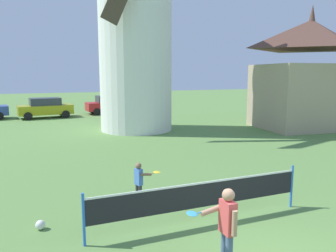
{
  "coord_description": "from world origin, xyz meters",
  "views": [
    {
      "loc": [
        -3.56,
        -4.16,
        3.39
      ],
      "look_at": [
        -0.2,
        4.11,
        1.98
      ],
      "focal_mm": 35.09,
      "sensor_mm": 36.0,
      "label": 1
    }
  ],
  "objects_px": {
    "chapel": "(308,76)",
    "stray_ball": "(40,225)",
    "tennis_net": "(201,195)",
    "player_far": "(140,180)",
    "parked_car_red": "(110,104)",
    "parked_car_mustard": "(45,108)",
    "windmill": "(135,9)",
    "player_near": "(226,224)"
  },
  "relations": [
    {
      "from": "chapel",
      "to": "stray_ball",
      "type": "bearing_deg",
      "value": -151.73
    },
    {
      "from": "player_far",
      "to": "parked_car_mustard",
      "type": "distance_m",
      "value": 19.42
    },
    {
      "from": "tennis_net",
      "to": "stray_ball",
      "type": "height_order",
      "value": "tennis_net"
    },
    {
      "from": "player_far",
      "to": "parked_car_red",
      "type": "relative_size",
      "value": 0.26
    },
    {
      "from": "stray_ball",
      "to": "parked_car_red",
      "type": "height_order",
      "value": "parked_car_red"
    },
    {
      "from": "player_far",
      "to": "player_near",
      "type": "bearing_deg",
      "value": -82.03
    },
    {
      "from": "tennis_net",
      "to": "parked_car_mustard",
      "type": "bearing_deg",
      "value": 97.12
    },
    {
      "from": "windmill",
      "to": "parked_car_mustard",
      "type": "xyz_separation_m",
      "value": [
        -5.01,
        8.12,
        -6.34
      ]
    },
    {
      "from": "tennis_net",
      "to": "chapel",
      "type": "relative_size",
      "value": 0.69
    },
    {
      "from": "player_near",
      "to": "stray_ball",
      "type": "distance_m",
      "value": 4.16
    },
    {
      "from": "windmill",
      "to": "tennis_net",
      "type": "bearing_deg",
      "value": -100.35
    },
    {
      "from": "tennis_net",
      "to": "chapel",
      "type": "distance_m",
      "value": 16.18
    },
    {
      "from": "windmill",
      "to": "tennis_net",
      "type": "relative_size",
      "value": 2.93
    },
    {
      "from": "windmill",
      "to": "player_near",
      "type": "xyz_separation_m",
      "value": [
        -2.79,
        -14.7,
        -6.32
      ]
    },
    {
      "from": "player_far",
      "to": "stray_ball",
      "type": "height_order",
      "value": "player_far"
    },
    {
      "from": "player_near",
      "to": "chapel",
      "type": "xyz_separation_m",
      "value": [
        13.09,
        11.45,
        2.45
      ]
    },
    {
      "from": "windmill",
      "to": "stray_ball",
      "type": "bearing_deg",
      "value": -115.91
    },
    {
      "from": "player_far",
      "to": "parked_car_red",
      "type": "xyz_separation_m",
      "value": [
        3.61,
        20.31,
        0.19
      ]
    },
    {
      "from": "windmill",
      "to": "chapel",
      "type": "height_order",
      "value": "windmill"
    },
    {
      "from": "windmill",
      "to": "tennis_net",
      "type": "height_order",
      "value": "windmill"
    },
    {
      "from": "chapel",
      "to": "player_near",
      "type": "bearing_deg",
      "value": -138.82
    },
    {
      "from": "stray_ball",
      "to": "parked_car_red",
      "type": "distance_m",
      "value": 21.87
    },
    {
      "from": "tennis_net",
      "to": "stray_ball",
      "type": "bearing_deg",
      "value": 162.38
    },
    {
      "from": "tennis_net",
      "to": "parked_car_mustard",
      "type": "relative_size",
      "value": 1.26
    },
    {
      "from": "tennis_net",
      "to": "player_far",
      "type": "bearing_deg",
      "value": 117.29
    },
    {
      "from": "parked_car_red",
      "to": "stray_ball",
      "type": "bearing_deg",
      "value": -106.24
    },
    {
      "from": "player_near",
      "to": "player_far",
      "type": "bearing_deg",
      "value": 97.97
    },
    {
      "from": "tennis_net",
      "to": "chapel",
      "type": "bearing_deg",
      "value": 37.52
    },
    {
      "from": "stray_ball",
      "to": "chapel",
      "type": "height_order",
      "value": "chapel"
    },
    {
      "from": "stray_ball",
      "to": "parked_car_mustard",
      "type": "height_order",
      "value": "parked_car_mustard"
    },
    {
      "from": "windmill",
      "to": "parked_car_red",
      "type": "distance_m",
      "value": 11.09
    },
    {
      "from": "player_far",
      "to": "stray_ball",
      "type": "distance_m",
      "value": 2.64
    },
    {
      "from": "parked_car_mustard",
      "to": "chapel",
      "type": "bearing_deg",
      "value": -36.64
    },
    {
      "from": "parked_car_mustard",
      "to": "chapel",
      "type": "distance_m",
      "value": 19.23
    },
    {
      "from": "tennis_net",
      "to": "player_far",
      "type": "height_order",
      "value": "tennis_net"
    },
    {
      "from": "parked_car_mustard",
      "to": "windmill",
      "type": "bearing_deg",
      "value": -58.35
    },
    {
      "from": "tennis_net",
      "to": "stray_ball",
      "type": "distance_m",
      "value": 3.62
    },
    {
      "from": "player_near",
      "to": "chapel",
      "type": "relative_size",
      "value": 0.19
    },
    {
      "from": "windmill",
      "to": "player_near",
      "type": "relative_size",
      "value": 10.55
    },
    {
      "from": "tennis_net",
      "to": "parked_car_mustard",
      "type": "distance_m",
      "value": 21.27
    },
    {
      "from": "player_near",
      "to": "parked_car_red",
      "type": "bearing_deg",
      "value": 82.52
    },
    {
      "from": "windmill",
      "to": "parked_car_mustard",
      "type": "relative_size",
      "value": 3.7
    }
  ]
}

